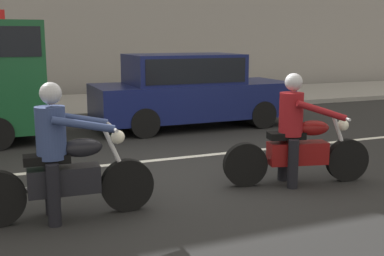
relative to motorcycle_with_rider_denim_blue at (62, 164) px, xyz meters
name	(u,v)px	position (x,y,z in m)	size (l,w,h in m)	color
ground_plane	(192,172)	(2.17, 1.28, -0.66)	(80.00, 80.00, 0.00)	black
sidewalk_slab	(92,104)	(2.17, 9.28, -0.59)	(40.00, 4.40, 0.14)	gray
lane_marking_stripe	(134,162)	(1.48, 2.18, -0.66)	(18.00, 0.14, 0.01)	silver
motorcycle_with_rider_denim_blue	(62,164)	(0.00, 0.00, 0.00)	(2.15, 0.70, 1.62)	black
motorcycle_with_rider_crimson	(297,140)	(3.33, 0.11, -0.01)	(2.16, 0.82, 1.61)	black
parked_sedan_navy	(189,90)	(3.62, 4.92, 0.22)	(4.64, 1.82, 1.72)	#11194C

